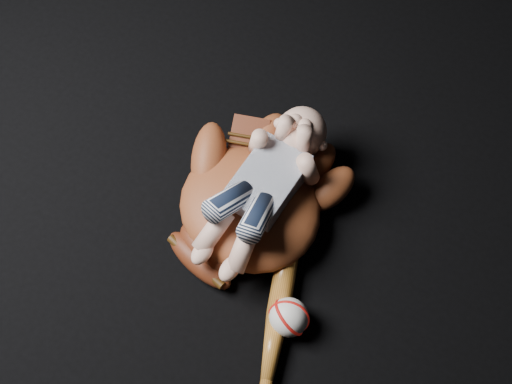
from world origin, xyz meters
TOP-DOWN VIEW (x-y plane):
  - baseball_glove at (0.00, 0.18)m, footprint 0.46×0.51m
  - newborn_baby at (0.02, 0.19)m, footprint 0.19×0.41m
  - baseball_bat at (0.18, -0.00)m, footprint 0.23×0.49m
  - baseball at (0.19, 0.02)m, footprint 0.09×0.09m

SIDE VIEW (x-z plane):
  - baseball_bat at x=0.18m, z-range 0.00..0.05m
  - baseball at x=0.19m, z-range 0.00..0.08m
  - baseball_glove at x=0.00m, z-range 0.00..0.14m
  - newborn_baby at x=0.02m, z-range 0.05..0.21m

